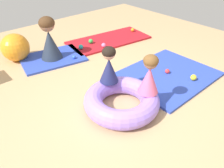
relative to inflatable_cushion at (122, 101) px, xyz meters
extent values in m
plane|color=tan|center=(0.05, 0.14, -0.13)|extent=(8.00, 8.00, 0.00)
cube|color=#2D47B7|center=(1.19, 0.10, -0.11)|extent=(1.58, 1.29, 0.04)
cube|color=#B21923|center=(1.44, 1.94, -0.11)|extent=(1.96, 1.10, 0.04)
cube|color=#2D47B7|center=(0.01, 1.98, -0.11)|extent=(1.30, 1.05, 0.04)
torus|color=#9975EA|center=(0.00, 0.00, 0.00)|extent=(1.04, 1.04, 0.26)
cone|color=#E5608E|center=(0.29, -0.21, 0.31)|extent=(0.36, 0.36, 0.37)
sphere|color=#936647|center=(0.29, -0.21, 0.58)|extent=(0.18, 0.18, 0.18)
ellipsoid|color=brown|center=(0.29, -0.21, 0.60)|extent=(0.20, 0.20, 0.16)
cone|color=navy|center=(0.07, 0.35, 0.31)|extent=(0.33, 0.33, 0.36)
sphere|color=tan|center=(0.07, 0.35, 0.57)|extent=(0.18, 0.18, 0.18)
ellipsoid|color=black|center=(0.07, 0.35, 0.59)|extent=(0.19, 0.19, 0.15)
cone|color=#232D3D|center=(0.01, 1.98, 0.18)|extent=(0.47, 0.47, 0.54)
sphere|color=#936647|center=(0.01, 1.98, 0.57)|extent=(0.27, 0.27, 0.27)
ellipsoid|color=#472D19|center=(0.01, 1.98, 0.60)|extent=(0.29, 0.29, 0.23)
sphere|color=green|center=(0.99, 2.03, -0.04)|extent=(0.10, 0.10, 0.10)
sphere|color=teal|center=(0.66, 1.92, -0.04)|extent=(0.10, 0.10, 0.10)
sphere|color=blue|center=(0.30, 1.65, -0.06)|extent=(0.07, 0.07, 0.07)
sphere|color=yellow|center=(1.35, -0.30, -0.04)|extent=(0.10, 0.10, 0.10)
sphere|color=pink|center=(1.07, 1.67, -0.04)|extent=(0.10, 0.10, 0.10)
sphere|color=red|center=(1.20, 0.12, -0.05)|extent=(0.08, 0.08, 0.08)
sphere|color=orange|center=(2.21, 1.92, -0.05)|extent=(0.09, 0.09, 0.09)
sphere|color=orange|center=(-0.50, 2.40, 0.13)|extent=(0.53, 0.53, 0.53)
camera|label=1|loc=(-1.72, -1.74, 1.90)|focal=35.90mm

